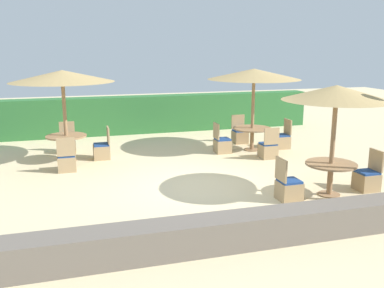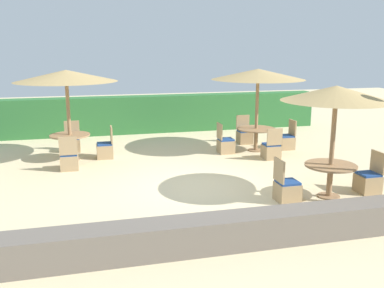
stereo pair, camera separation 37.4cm
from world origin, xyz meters
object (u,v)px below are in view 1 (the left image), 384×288
(parasol_back_left, at_px, (62,76))
(parasol_back_right, at_px, (254,74))
(patio_chair_back_right_east, at_px, (282,140))
(patio_chair_back_right_north, at_px, (240,135))
(round_table_back_left, at_px, (67,141))
(round_table_back_right, at_px, (252,132))
(round_table_front_right, at_px, (331,170))
(patio_chair_front_right_east, at_px, (367,179))
(patio_chair_back_left_north, at_px, (68,144))
(patio_chair_back_left_south, at_px, (67,161))
(patio_chair_back_left_east, at_px, (102,150))
(patio_chair_front_right_west, at_px, (288,188))
(patio_chair_back_right_west, at_px, (222,144))
(parasol_front_right, at_px, (337,93))
(patio_chair_back_right_south, at_px, (268,149))

(parasol_back_left, height_order, parasol_back_right, parasol_back_left)
(patio_chair_back_right_east, bearing_deg, patio_chair_back_right_north, 42.34)
(round_table_back_left, distance_m, round_table_back_right, 5.59)
(round_table_front_right, relative_size, patio_chair_front_right_east, 1.18)
(round_table_back_left, relative_size, round_table_front_right, 1.02)
(patio_chair_back_right_north, height_order, patio_chair_back_right_east, same)
(patio_chair_back_left_north, relative_size, patio_chair_back_left_south, 1.00)
(patio_chair_back_left_east, xyz_separation_m, patio_chair_front_right_west, (3.52, -4.58, 0.00))
(parasol_back_left, xyz_separation_m, patio_chair_front_right_east, (6.53, -4.50, -2.13))
(patio_chair_back_left_south, height_order, patio_chair_back_left_east, same)
(round_table_front_right, relative_size, patio_chair_back_right_east, 1.18)
(patio_chair_back_left_north, bearing_deg, patio_chair_front_right_west, 128.30)
(round_table_back_left, bearing_deg, patio_chair_back_left_south, -91.00)
(round_table_back_left, xyz_separation_m, patio_chair_back_left_east, (0.97, -0.01, -0.34))
(round_table_back_left, relative_size, patio_chair_back_right_west, 1.21)
(parasol_front_right, relative_size, parasol_back_right, 0.85)
(round_table_front_right, height_order, parasol_back_right, parasol_back_right)
(patio_chair_back_left_north, bearing_deg, patio_chair_back_left_south, 88.86)
(parasol_back_right, height_order, patio_chair_back_right_east, parasol_back_right)
(parasol_back_right, bearing_deg, parasol_front_right, -90.95)
(round_table_front_right, xyz_separation_m, patio_chair_back_right_south, (0.12, 3.28, -0.32))
(parasol_back_right, bearing_deg, patio_chair_back_right_west, -176.72)
(patio_chair_back_left_north, distance_m, patio_chair_back_right_north, 5.60)
(parasol_back_left, bearing_deg, patio_chair_back_right_north, 8.39)
(round_table_back_left, height_order, patio_chair_back_left_north, patio_chair_back_left_north)
(patio_chair_back_left_north, distance_m, patio_chair_back_left_east, 1.43)
(patio_chair_back_left_south, height_order, patio_chair_back_right_north, same)
(parasol_back_right, bearing_deg, parasol_back_left, 177.60)
(parasol_back_left, bearing_deg, patio_chair_back_left_east, -0.32)
(patio_chair_back_left_north, bearing_deg, patio_chair_front_right_east, 139.45)
(patio_chair_back_right_north, bearing_deg, parasol_back_right, 88.34)
(patio_chair_back_left_south, relative_size, patio_chair_back_right_west, 1.00)
(patio_chair_front_right_west, distance_m, patio_chair_back_right_west, 4.29)
(round_table_front_right, height_order, round_table_back_right, round_table_front_right)
(parasol_back_right, xyz_separation_m, patio_chair_back_right_north, (0.03, 1.06, -2.11))
(patio_chair_back_left_north, relative_size, patio_chair_front_right_west, 1.00)
(patio_chair_back_right_west, distance_m, patio_chair_back_right_north, 1.54)
(round_table_front_right, xyz_separation_m, round_table_back_right, (0.07, 4.32, 0.00))
(patio_chair_front_right_west, bearing_deg, parasol_front_right, 91.58)
(patio_chair_back_left_east, relative_size, parasol_back_right, 0.33)
(patio_chair_back_left_north, xyz_separation_m, patio_chair_back_left_east, (0.95, -1.08, 0.00))
(parasol_front_right, height_order, round_table_front_right, parasol_front_right)
(patio_chair_front_right_east, height_order, patio_chair_back_right_east, same)
(patio_chair_back_right_west, bearing_deg, patio_chair_back_right_east, 90.76)
(parasol_front_right, distance_m, patio_chair_back_right_east, 4.85)
(patio_chair_back_left_east, bearing_deg, patio_chair_back_left_north, 41.43)
(parasol_back_left, distance_m, round_table_back_left, 1.80)
(patio_chair_front_right_east, bearing_deg, parasol_back_left, 55.44)
(patio_chair_front_right_east, bearing_deg, patio_chair_back_left_south, 61.98)
(parasol_back_left, height_order, round_table_back_left, parasol_back_left)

